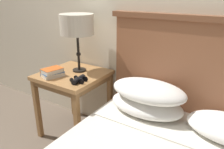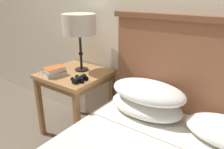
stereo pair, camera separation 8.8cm
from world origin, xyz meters
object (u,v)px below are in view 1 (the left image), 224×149
(binoculars_pair, at_px, (79,80))
(table_lamp, at_px, (77,25))
(book_on_nightstand, at_px, (53,74))
(nightstand, at_px, (73,82))
(book_stacked_on_top, at_px, (52,70))

(binoculars_pair, bearing_deg, table_lamp, 129.31)
(table_lamp, xyz_separation_m, book_on_nightstand, (-0.11, -0.24, -0.42))
(book_on_nightstand, bearing_deg, nightstand, 57.29)
(nightstand, bearing_deg, book_stacked_on_top, -120.63)
(nightstand, distance_m, book_on_nightstand, 0.21)
(nightstand, distance_m, binoculars_pair, 0.26)
(table_lamp, distance_m, binoculars_pair, 0.50)
(book_stacked_on_top, bearing_deg, table_lamp, 67.62)
(table_lamp, height_order, book_stacked_on_top, table_lamp)
(nightstand, relative_size, book_stacked_on_top, 3.35)
(book_on_nightstand, bearing_deg, binoculars_pair, 4.48)
(book_on_nightstand, height_order, book_stacked_on_top, book_stacked_on_top)
(nightstand, relative_size, binoculars_pair, 3.99)
(table_lamp, relative_size, binoculars_pair, 3.30)
(book_on_nightstand, xyz_separation_m, book_stacked_on_top, (0.00, -0.01, 0.04))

